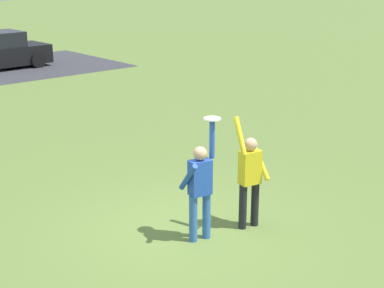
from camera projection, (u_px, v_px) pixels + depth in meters
The scene contains 4 objects.
ground_plane at pixel (186, 231), 10.41m from camera, with size 120.00×120.00×0.00m, color olive.
person_catcher at pixel (200, 185), 9.83m from camera, with size 0.57×0.49×2.08m.
person_defender at pixel (250, 175), 10.30m from camera, with size 0.60×0.51×2.04m.
frisbee_disc at pixel (212, 119), 9.60m from camera, with size 0.28×0.28×0.02m, color white.
Camera 1 is at (-6.17, -7.20, 4.55)m, focal length 55.65 mm.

